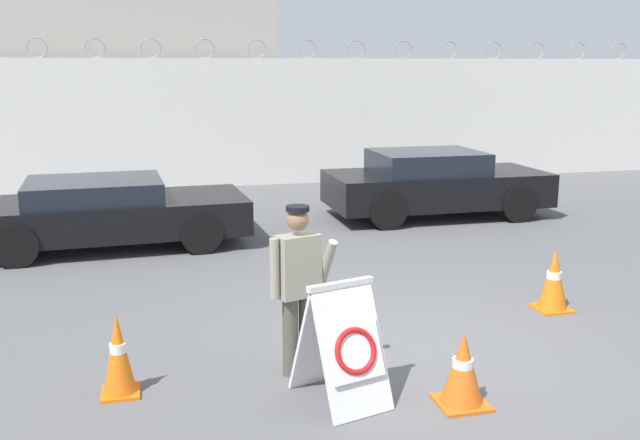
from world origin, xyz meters
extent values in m
plane|color=#5B5B5E|center=(0.00, 0.00, 0.00)|extent=(90.00, 90.00, 0.00)
cube|color=silver|center=(0.00, 11.15, 1.55)|extent=(36.00, 0.30, 3.10)
torus|color=gray|center=(-5.03, 11.15, 3.32)|extent=(0.47, 0.03, 0.47)
torus|color=gray|center=(-3.77, 11.15, 3.32)|extent=(0.47, 0.03, 0.47)
torus|color=gray|center=(-2.51, 11.15, 3.32)|extent=(0.47, 0.03, 0.47)
torus|color=gray|center=(-1.26, 11.15, 3.32)|extent=(0.47, 0.03, 0.47)
torus|color=gray|center=(0.00, 11.15, 3.32)|extent=(0.47, 0.03, 0.47)
torus|color=gray|center=(1.26, 11.15, 3.32)|extent=(0.47, 0.03, 0.47)
torus|color=gray|center=(2.51, 11.15, 3.32)|extent=(0.47, 0.03, 0.47)
torus|color=gray|center=(3.77, 11.15, 3.32)|extent=(0.47, 0.03, 0.47)
torus|color=gray|center=(5.03, 11.15, 3.32)|extent=(0.47, 0.03, 0.47)
torus|color=gray|center=(6.29, 11.15, 3.32)|extent=(0.47, 0.03, 0.47)
torus|color=gray|center=(7.54, 11.15, 3.32)|extent=(0.47, 0.03, 0.47)
torus|color=gray|center=(8.80, 11.15, 3.32)|extent=(0.47, 0.03, 0.47)
torus|color=gray|center=(10.06, 11.15, 3.32)|extent=(0.47, 0.03, 0.47)
cube|color=#B2ADA3|center=(-3.22, 14.71, 2.99)|extent=(7.76, 5.55, 5.98)
cube|color=white|center=(-1.09, -0.99, 0.53)|extent=(0.70, 0.59, 1.06)
cube|color=white|center=(-1.20, -0.59, 0.53)|extent=(0.70, 0.59, 1.06)
cube|color=white|center=(-1.14, -0.79, 1.07)|extent=(0.63, 0.24, 0.05)
cube|color=white|center=(-1.07, -1.02, 0.55)|extent=(0.55, 0.34, 0.48)
torus|color=red|center=(-1.07, -1.04, 0.55)|extent=(0.45, 0.30, 0.40)
cylinder|color=#514C42|center=(-1.47, -0.18, 0.39)|extent=(0.15, 0.15, 0.78)
cylinder|color=#514C42|center=(-1.30, -0.12, 0.39)|extent=(0.15, 0.15, 0.78)
cube|color=gray|center=(-1.38, -0.15, 1.08)|extent=(0.45, 0.34, 0.60)
sphere|color=#936B4C|center=(-1.38, -0.15, 1.52)|extent=(0.21, 0.21, 0.21)
cylinder|color=gray|center=(-1.62, -0.23, 1.09)|extent=(0.09, 0.09, 0.57)
cylinder|color=gray|center=(-1.11, -0.17, 1.07)|extent=(0.19, 0.33, 0.56)
cylinder|color=black|center=(-1.38, -0.15, 1.63)|extent=(0.22, 0.22, 0.05)
cube|color=orange|center=(-0.13, -1.15, 0.01)|extent=(0.44, 0.44, 0.03)
cone|color=orange|center=(-0.13, -1.15, 0.35)|extent=(0.37, 0.37, 0.64)
cylinder|color=white|center=(-0.13, -1.15, 0.38)|extent=(0.19, 0.19, 0.09)
cube|color=orange|center=(-3.06, -0.23, 0.01)|extent=(0.34, 0.34, 0.03)
cone|color=orange|center=(-3.06, -0.23, 0.40)|extent=(0.29, 0.29, 0.75)
cylinder|color=white|center=(-3.06, -0.23, 0.44)|extent=(0.15, 0.15, 0.10)
cube|color=orange|center=(2.02, 0.90, 0.01)|extent=(0.41, 0.41, 0.03)
cone|color=orange|center=(2.02, 0.90, 0.40)|extent=(0.35, 0.35, 0.73)
cylinder|color=white|center=(2.02, 0.90, 0.43)|extent=(0.18, 0.18, 0.10)
cylinder|color=black|center=(-2.05, 6.39, 0.34)|extent=(0.68, 0.24, 0.67)
cylinder|color=black|center=(-1.95, 4.61, 0.34)|extent=(0.68, 0.24, 0.67)
cylinder|color=black|center=(-4.77, 6.23, 0.34)|extent=(0.68, 0.24, 0.67)
cylinder|color=black|center=(-4.67, 4.46, 0.34)|extent=(0.68, 0.24, 0.67)
cube|color=black|center=(-3.36, 5.42, 0.51)|extent=(4.51, 2.14, 0.56)
cube|color=black|center=(-3.58, 5.41, 0.96)|extent=(2.21, 1.82, 0.34)
cylinder|color=black|center=(4.10, 7.31, 0.35)|extent=(0.71, 0.20, 0.71)
cylinder|color=black|center=(4.11, 5.54, 0.35)|extent=(0.71, 0.20, 0.71)
cylinder|color=black|center=(1.47, 7.29, 0.35)|extent=(0.71, 0.20, 0.71)
cylinder|color=black|center=(1.48, 5.53, 0.35)|extent=(0.71, 0.20, 0.71)
cube|color=black|center=(2.79, 6.42, 0.57)|extent=(4.26, 1.91, 0.64)
cube|color=black|center=(2.58, 6.42, 1.09)|extent=(2.05, 1.70, 0.42)
camera|label=1|loc=(-2.71, -6.50, 2.93)|focal=40.00mm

